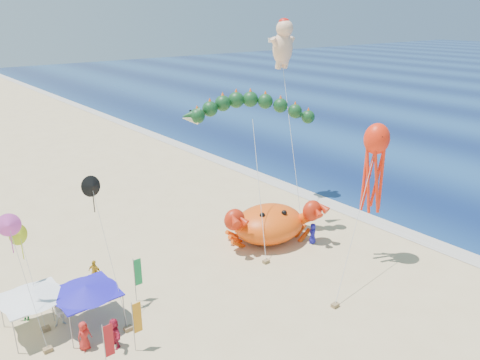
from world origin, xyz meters
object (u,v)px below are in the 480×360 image
object	(u,v)px
canopy_blue	(86,289)
canopy_white	(32,295)
dragon_kite	(251,113)
cherub_kite	(283,43)
crab_inflatable	(270,223)
octopus_kite	(374,161)

from	to	relation	value
canopy_blue	canopy_white	distance (m)	3.05
dragon_kite	canopy_white	xyz separation A→B (m)	(-19.04, -2.51, -8.06)
dragon_kite	cherub_kite	size ratio (longest dim) A/B	0.66
crab_inflatable	canopy_blue	world-z (taller)	crab_inflatable
dragon_kite	octopus_kite	distance (m)	10.57
octopus_kite	canopy_blue	world-z (taller)	octopus_kite
canopy_white	crab_inflatable	bearing A→B (deg)	-0.25
crab_inflatable	canopy_white	world-z (taller)	crab_inflatable
canopy_white	octopus_kite	bearing A→B (deg)	-16.98
cherub_kite	canopy_blue	bearing A→B (deg)	-160.30
dragon_kite	canopy_white	size ratio (longest dim) A/B	3.24
canopy_white	cherub_kite	bearing A→B (deg)	15.09
canopy_blue	canopy_white	bearing A→B (deg)	152.03
crab_inflatable	dragon_kite	size ratio (longest dim) A/B	0.72
canopy_white	canopy_blue	bearing A→B (deg)	-27.97
cherub_kite	canopy_blue	distance (m)	29.00
cherub_kite	octopus_kite	xyz separation A→B (m)	(-4.19, -14.29, -7.56)
crab_inflatable	cherub_kite	xyz separation A→B (m)	(8.06, 7.38, 13.88)
cherub_kite	canopy_blue	world-z (taller)	cherub_kite
crab_inflatable	dragon_kite	xyz separation A→B (m)	(0.03, 2.60, 8.88)
dragon_kite	canopy_blue	bearing A→B (deg)	-166.42
crab_inflatable	octopus_kite	size ratio (longest dim) A/B	0.78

